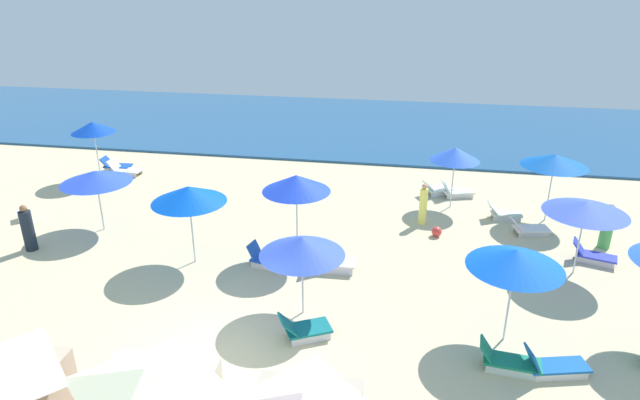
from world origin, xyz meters
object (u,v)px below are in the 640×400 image
lounge_chair_2_1 (124,170)px  umbrella_8 (586,207)px  umbrella_5 (96,177)px  umbrella_7 (455,154)px  lounge_chair_7_0 (456,191)px  beachgoer_1 (28,229)px  beachgoer_2 (423,205)px  lounge_chair_2_0 (116,166)px  lounge_chair_3_0 (553,365)px  beach_ball_2 (437,232)px  umbrella_2 (93,127)px  umbrella_0 (302,246)px  umbrella_3 (516,259)px  cooler_box_1 (23,216)px  umbrella_9 (555,160)px  lounge_chair_7_1 (437,189)px  lounge_chair_3_1 (507,361)px  lounge_chair_9_1 (529,228)px  lounge_chair_4_0 (332,262)px  lounge_chair_0_0 (304,329)px  umbrella_4 (296,183)px  lounge_chair_8_0 (593,255)px  beachgoer_0 (607,228)px  umbrella_6 (189,194)px  lounge_chair_9_0 (503,213)px  lounge_chair_4_1 (266,259)px

lounge_chair_2_1 → umbrella_8: 19.43m
umbrella_5 → umbrella_7: umbrella_7 is taller
lounge_chair_7_0 → beachgoer_1: bearing=100.4°
beachgoer_1 → beachgoer_2: size_ratio=1.03×
lounge_chair_2_0 → umbrella_5: (2.89, -6.03, 1.78)m
lounge_chair_3_0 → beach_ball_2: (-2.52, 6.93, -0.06)m
umbrella_2 → lounge_chair_3_0: 20.40m
umbrella_0 → umbrella_7: (4.31, 8.33, 0.16)m
lounge_chair_3_0 → beachgoer_2: 8.52m
umbrella_3 → umbrella_8: umbrella_3 is taller
umbrella_2 → cooler_box_1: bearing=-96.0°
umbrella_9 → beach_ball_2: umbrella_9 is taller
lounge_chair_7_1 → lounge_chair_3_1: bearing=160.8°
lounge_chair_2_1 → lounge_chair_2_0: bearing=59.3°
lounge_chair_2_1 → lounge_chair_9_1: 17.78m
umbrella_0 → beach_ball_2: 6.91m
lounge_chair_3_0 → lounge_chair_4_0: lounge_chair_4_0 is taller
umbrella_0 → umbrella_3: (5.29, -0.26, 0.27)m
lounge_chair_0_0 → beachgoer_2: bearing=-48.7°
lounge_chair_2_0 → umbrella_0: bearing=-134.7°
lounge_chair_7_1 → beach_ball_2: bearing=152.1°
cooler_box_1 → beachgoer_2: bearing=59.2°
lounge_chair_0_0 → lounge_chair_7_1: size_ratio=1.05×
umbrella_8 → cooler_box_1: (-19.65, 0.54, -2.06)m
lounge_chair_2_1 → beachgoer_2: size_ratio=0.96×
umbrella_4 → beach_ball_2: 5.64m
lounge_chair_7_0 → umbrella_8: umbrella_8 is taller
lounge_chair_7_1 → umbrella_9: umbrella_9 is taller
beach_ball_2 → lounge_chair_2_1: bearing=164.1°
lounge_chair_3_0 → lounge_chair_4_0: (-5.80, 3.88, 0.06)m
umbrella_8 → umbrella_0: bearing=-155.3°
umbrella_8 → lounge_chair_4_0: bearing=-171.1°
umbrella_3 → lounge_chair_8_0: 6.17m
beachgoer_0 → umbrella_2: bearing=-77.1°
lounge_chair_3_0 → umbrella_9: bearing=-24.3°
lounge_chair_7_0 → lounge_chair_2_0: bearing=71.3°
lounge_chair_3_1 → umbrella_2: bearing=64.3°
umbrella_3 → lounge_chair_9_1: umbrella_3 is taller
umbrella_7 → beachgoer_0: 5.88m
lounge_chair_8_0 → beachgoer_0: size_ratio=0.90×
umbrella_6 → umbrella_8: bearing=6.7°
lounge_chair_2_1 → lounge_chair_9_1: (17.47, -3.30, -0.02)m
umbrella_7 → lounge_chair_8_0: 6.12m
lounge_chair_3_1 → cooler_box_1: (-16.97, 5.61, -0.08)m
lounge_chair_0_0 → lounge_chair_7_1: bearing=-46.0°
umbrella_3 → beach_ball_2: bearing=105.3°
umbrella_5 → lounge_chair_9_1: umbrella_5 is taller
lounge_chair_0_0 → umbrella_9: 11.77m
lounge_chair_0_0 → umbrella_8: bearing=-85.8°
lounge_chair_9_0 → lounge_chair_4_1: bearing=120.9°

